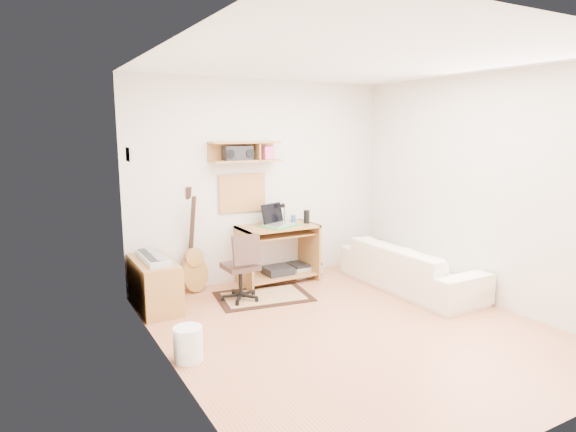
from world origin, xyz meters
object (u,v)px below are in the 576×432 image
desk (278,254)px  task_chair (240,266)px  cabinet (154,284)px  sofa (410,259)px  printer (304,269)px

desk → task_chair: 0.83m
desk → cabinet: bearing=-174.0°
cabinet → sofa: bearing=-16.8°
desk → sofa: sofa is taller
task_chair → cabinet: size_ratio=0.91×
task_chair → sofa: (2.02, -0.65, -0.03)m
task_chair → cabinet: 0.98m
desk → printer: desk is taller
task_chair → sofa: size_ratio=0.43×
task_chair → sofa: task_chair is taller
printer → task_chair: bearing=-160.1°
task_chair → cabinet: task_chair is taller
printer → sofa: size_ratio=0.22×
cabinet → sofa: sofa is taller
cabinet → sofa: 3.09m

